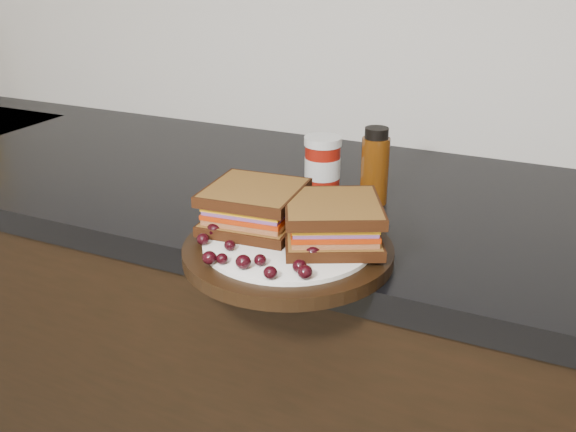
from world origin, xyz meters
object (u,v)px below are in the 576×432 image
object	(u,v)px
sandwich_left	(254,207)
oil_bottle	(375,166)
plate	(288,251)
condiment_jar	(322,163)

from	to	relation	value
sandwich_left	oil_bottle	xyz separation A→B (m)	(0.10, 0.21, 0.01)
plate	oil_bottle	world-z (taller)	oil_bottle
plate	oil_bottle	xyz separation A→B (m)	(0.04, 0.24, 0.05)
oil_bottle	plate	bearing A→B (deg)	-99.45
oil_bottle	sandwich_left	bearing A→B (deg)	-115.63
oil_bottle	condiment_jar	bearing A→B (deg)	168.73
condiment_jar	sandwich_left	bearing A→B (deg)	-91.36
plate	condiment_jar	xyz separation A→B (m)	(-0.06, 0.26, 0.04)
condiment_jar	oil_bottle	world-z (taller)	oil_bottle
plate	sandwich_left	xyz separation A→B (m)	(-0.06, 0.03, 0.04)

